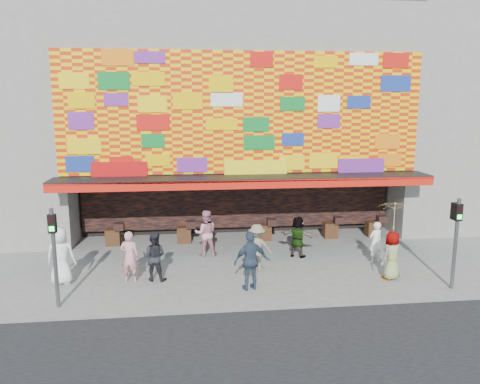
{
  "coord_description": "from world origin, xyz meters",
  "views": [
    {
      "loc": [
        -2.32,
        -15.03,
        5.96
      ],
      "look_at": [
        -0.36,
        2.0,
        2.68
      ],
      "focal_mm": 35.0,
      "sensor_mm": 36.0,
      "label": 1
    }
  ],
  "objects_px": {
    "ped_f": "(298,237)",
    "ped_g": "(392,255)",
    "ped_a": "(61,256)",
    "ped_e": "(251,261)",
    "ped_b": "(130,257)",
    "signal_left": "(54,247)",
    "ped_h": "(375,242)",
    "ped_d": "(257,248)",
    "signal_right": "(456,233)",
    "parasol": "(394,217)",
    "ped_c": "(154,256)",
    "ped_i": "(206,233)"
  },
  "relations": [
    {
      "from": "ped_e",
      "to": "ped_c",
      "type": "bearing_deg",
      "value": -35.47
    },
    {
      "from": "ped_f",
      "to": "ped_g",
      "type": "bearing_deg",
      "value": 165.23
    },
    {
      "from": "ped_i",
      "to": "ped_h",
      "type": "bearing_deg",
      "value": 165.59
    },
    {
      "from": "ped_b",
      "to": "ped_i",
      "type": "distance_m",
      "value": 3.64
    },
    {
      "from": "ped_f",
      "to": "parasol",
      "type": "relative_size",
      "value": 0.83
    },
    {
      "from": "ped_a",
      "to": "ped_b",
      "type": "distance_m",
      "value": 2.25
    },
    {
      "from": "ped_a",
      "to": "ped_h",
      "type": "distance_m",
      "value": 11.28
    },
    {
      "from": "ped_a",
      "to": "ped_d",
      "type": "xyz_separation_m",
      "value": [
        6.66,
        0.49,
        -0.11
      ]
    },
    {
      "from": "ped_g",
      "to": "ped_a",
      "type": "bearing_deg",
      "value": -30.7
    },
    {
      "from": "signal_left",
      "to": "parasol",
      "type": "relative_size",
      "value": 1.53
    },
    {
      "from": "ped_i",
      "to": "parasol",
      "type": "xyz_separation_m",
      "value": [
        6.21,
        -3.26,
        1.29
      ]
    },
    {
      "from": "ped_c",
      "to": "ped_d",
      "type": "height_order",
      "value": "ped_d"
    },
    {
      "from": "signal_left",
      "to": "signal_right",
      "type": "bearing_deg",
      "value": 0.0
    },
    {
      "from": "ped_h",
      "to": "ped_d",
      "type": "bearing_deg",
      "value": -15.37
    },
    {
      "from": "ped_a",
      "to": "ped_g",
      "type": "bearing_deg",
      "value": -179.89
    },
    {
      "from": "ped_b",
      "to": "ped_h",
      "type": "xyz_separation_m",
      "value": [
        8.99,
        0.93,
        -0.09
      ]
    },
    {
      "from": "signal_left",
      "to": "ped_e",
      "type": "height_order",
      "value": "signal_left"
    },
    {
      "from": "ped_f",
      "to": "ped_i",
      "type": "xyz_separation_m",
      "value": [
        -3.58,
        0.59,
        0.1
      ]
    },
    {
      "from": "signal_right",
      "to": "ped_f",
      "type": "distance_m",
      "value": 5.74
    },
    {
      "from": "ped_f",
      "to": "ped_g",
      "type": "height_order",
      "value": "ped_g"
    },
    {
      "from": "ped_a",
      "to": "ped_h",
      "type": "height_order",
      "value": "ped_a"
    },
    {
      "from": "signal_left",
      "to": "ped_e",
      "type": "xyz_separation_m",
      "value": [
        5.86,
        0.67,
        -0.9
      ]
    },
    {
      "from": "ped_d",
      "to": "ped_i",
      "type": "xyz_separation_m",
      "value": [
        -1.76,
        1.91,
        0.06
      ]
    },
    {
      "from": "ped_e",
      "to": "parasol",
      "type": "height_order",
      "value": "parasol"
    },
    {
      "from": "ped_c",
      "to": "ped_i",
      "type": "height_order",
      "value": "ped_i"
    },
    {
      "from": "signal_left",
      "to": "signal_right",
      "type": "height_order",
      "value": "same"
    },
    {
      "from": "signal_left",
      "to": "ped_b",
      "type": "distance_m",
      "value": 2.8
    },
    {
      "from": "ped_c",
      "to": "ped_h",
      "type": "relative_size",
      "value": 1.07
    },
    {
      "from": "signal_right",
      "to": "ped_h",
      "type": "distance_m",
      "value": 3.29
    },
    {
      "from": "ped_a",
      "to": "ped_e",
      "type": "relative_size",
      "value": 1.0
    },
    {
      "from": "ped_e",
      "to": "ped_a",
      "type": "bearing_deg",
      "value": -26.02
    },
    {
      "from": "ped_b",
      "to": "ped_g",
      "type": "xyz_separation_m",
      "value": [
        8.87,
        -0.78,
        -0.04
      ]
    },
    {
      "from": "ped_b",
      "to": "ped_e",
      "type": "relative_size",
      "value": 0.91
    },
    {
      "from": "ped_c",
      "to": "ped_f",
      "type": "xyz_separation_m",
      "value": [
        5.42,
        1.85,
        -0.03
      ]
    },
    {
      "from": "ped_a",
      "to": "ped_i",
      "type": "xyz_separation_m",
      "value": [
        4.91,
        2.41,
        -0.05
      ]
    },
    {
      "from": "ped_h",
      "to": "parasol",
      "type": "distance_m",
      "value": 2.22
    },
    {
      "from": "signal_left",
      "to": "ped_i",
      "type": "xyz_separation_m",
      "value": [
        4.56,
        4.28,
        -0.95
      ]
    },
    {
      "from": "signal_left",
      "to": "parasol",
      "type": "height_order",
      "value": "signal_left"
    },
    {
      "from": "signal_right",
      "to": "ped_d",
      "type": "relative_size",
      "value": 1.76
    },
    {
      "from": "signal_left",
      "to": "ped_b",
      "type": "bearing_deg",
      "value": 43.41
    },
    {
      "from": "signal_left",
      "to": "ped_g",
      "type": "bearing_deg",
      "value": 5.41
    },
    {
      "from": "ped_c",
      "to": "ped_h",
      "type": "height_order",
      "value": "ped_c"
    },
    {
      "from": "ped_c",
      "to": "ped_f",
      "type": "bearing_deg",
      "value": -146.71
    },
    {
      "from": "ped_b",
      "to": "signal_right",
      "type": "bearing_deg",
      "value": -178.19
    },
    {
      "from": "ped_g",
      "to": "ped_i",
      "type": "xyz_separation_m",
      "value": [
        -6.21,
        3.26,
        0.07
      ]
    },
    {
      "from": "ped_c",
      "to": "ped_g",
      "type": "relative_size",
      "value": 1.01
    },
    {
      "from": "ped_b",
      "to": "ped_c",
      "type": "height_order",
      "value": "ped_b"
    },
    {
      "from": "signal_left",
      "to": "ped_h",
      "type": "xyz_separation_m",
      "value": [
        10.9,
        2.73,
        -1.07
      ]
    },
    {
      "from": "parasol",
      "to": "ped_g",
      "type": "bearing_deg",
      "value": 172.87
    },
    {
      "from": "ped_d",
      "to": "ped_i",
      "type": "height_order",
      "value": "ped_i"
    }
  ]
}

